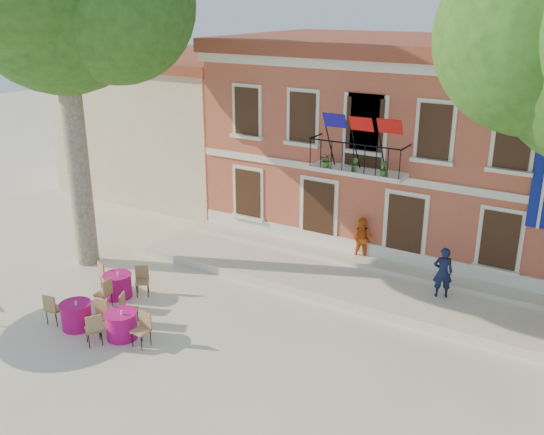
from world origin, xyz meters
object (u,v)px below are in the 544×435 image
(cafe_table_0, at_px, (76,315))
(pedestrian_navy, at_px, (443,272))
(pedestrian_orange, at_px, (363,240))
(cafe_table_1, at_px, (121,324))
(cafe_table_3, at_px, (118,284))

(cafe_table_0, bearing_deg, pedestrian_navy, 38.50)
(pedestrian_navy, height_order, cafe_table_0, pedestrian_navy)
(pedestrian_navy, distance_m, cafe_table_0, 10.79)
(pedestrian_navy, bearing_deg, cafe_table_0, 14.64)
(cafe_table_0, bearing_deg, pedestrian_orange, 56.02)
(cafe_table_1, bearing_deg, cafe_table_3, 136.90)
(pedestrian_navy, xyz_separation_m, cafe_table_0, (-8.42, -6.70, -0.68))
(pedestrian_navy, distance_m, cafe_table_1, 9.49)
(pedestrian_navy, height_order, cafe_table_1, pedestrian_navy)
(pedestrian_navy, relative_size, cafe_table_1, 0.85)
(cafe_table_0, distance_m, cafe_table_1, 1.50)
(cafe_table_1, bearing_deg, pedestrian_orange, 63.27)
(pedestrian_orange, bearing_deg, pedestrian_navy, -34.44)
(cafe_table_1, bearing_deg, cafe_table_0, -169.74)
(pedestrian_navy, xyz_separation_m, cafe_table_3, (-8.80, -4.69, -0.67))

